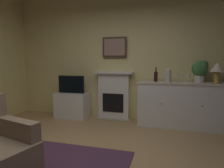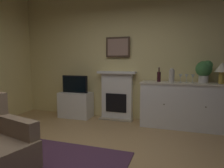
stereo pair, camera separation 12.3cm
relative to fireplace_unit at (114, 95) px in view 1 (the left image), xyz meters
name	(u,v)px [view 1 (the left image)]	position (x,y,z in m)	size (l,w,h in m)	color
wall_rear	(125,56)	(0.22, 0.13, 0.90)	(5.45, 0.06, 2.90)	#EAD68C
fireplace_unit	(114,95)	(0.00, 0.00, 0.00)	(0.87, 0.30, 1.10)	white
framed_picture	(115,47)	(0.00, 0.05, 1.09)	(0.55, 0.04, 0.45)	#473323
sideboard_cabinet	(180,105)	(1.43, -0.18, -0.09)	(1.70, 0.49, 0.91)	white
table_lamp	(217,68)	(2.07, -0.18, 0.64)	(0.26, 0.26, 0.40)	#B79338
wine_bottle	(156,76)	(0.93, -0.16, 0.47)	(0.08, 0.08, 0.29)	#331419
wine_glass_left	(177,76)	(1.35, -0.20, 0.48)	(0.07, 0.07, 0.16)	silver
wine_glass_center	(183,76)	(1.46, -0.17, 0.48)	(0.07, 0.07, 0.16)	silver
wine_glass_right	(189,76)	(1.57, -0.22, 0.48)	(0.07, 0.07, 0.16)	silver
vase_decorative	(168,75)	(1.18, -0.23, 0.50)	(0.11, 0.11, 0.28)	beige
tv_cabinet	(72,105)	(-0.97, -0.16, -0.25)	(0.75, 0.42, 0.59)	white
tv_set	(71,84)	(-0.98, -0.19, 0.24)	(0.62, 0.07, 0.40)	black
potted_plant_small	(200,69)	(1.78, -0.13, 0.62)	(0.30, 0.30, 0.43)	beige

